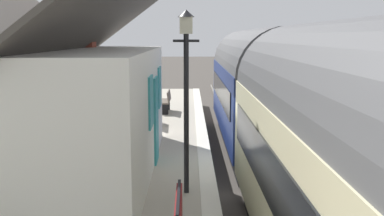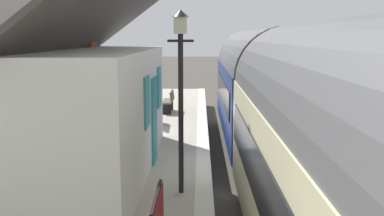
{
  "view_description": "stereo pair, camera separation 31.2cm",
  "coord_description": "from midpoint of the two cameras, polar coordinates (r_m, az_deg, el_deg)",
  "views": [
    {
      "loc": [
        -10.37,
        1.57,
        4.06
      ],
      "look_at": [
        2.59,
        1.5,
        1.97
      ],
      "focal_mm": 41.95,
      "sensor_mm": 36.0,
      "label": 1
    },
    {
      "loc": [
        -10.37,
        1.26,
        4.06
      ],
      "look_at": [
        2.59,
        1.5,
        1.97
      ],
      "focal_mm": 41.95,
      "sensor_mm": 36.0,
      "label": 2
    }
  ],
  "objects": [
    {
      "name": "ground_plane",
      "position": [
        11.23,
        7.11,
        -12.12
      ],
      "size": [
        160.0,
        160.0,
        0.0
      ],
      "primitive_type": "plane",
      "color": "#423D38"
    },
    {
      "name": "bench_platform_end",
      "position": [
        18.34,
        -3.79,
        0.93
      ],
      "size": [
        1.41,
        0.45,
        0.88
      ],
      "color": "brown",
      "rests_on": "platform"
    },
    {
      "name": "bench_near_building",
      "position": [
        15.68,
        -5.77,
        -0.49
      ],
      "size": [
        1.41,
        0.48,
        0.88
      ],
      "color": "brown",
      "rests_on": "platform"
    },
    {
      "name": "platform_edge_coping",
      "position": [
        10.82,
        0.95,
        -7.38
      ],
      "size": [
        32.0,
        0.36,
        0.02
      ],
      "primitive_type": "cube",
      "color": "beige",
      "rests_on": "platform"
    },
    {
      "name": "rail_near",
      "position": [
        11.52,
        15.3,
        -11.45
      ],
      "size": [
        52.0,
        0.08,
        0.14
      ],
      "primitive_type": "cube",
      "color": "gray",
      "rests_on": "ground"
    },
    {
      "name": "rail_far",
      "position": [
        11.23,
        8.05,
        -11.76
      ],
      "size": [
        52.0,
        0.08,
        0.14
      ],
      "primitive_type": "cube",
      "color": "gray",
      "rests_on": "ground"
    },
    {
      "name": "planter_under_sign",
      "position": [
        15.9,
        -10.06,
        -0.71
      ],
      "size": [
        0.45,
        0.45,
        0.78
      ],
      "color": "gray",
      "rests_on": "platform"
    },
    {
      "name": "station_building",
      "position": [
        10.52,
        -16.96,
        0.23
      ],
      "size": [
        7.86,
        4.29,
        5.69
      ],
      "color": "white",
      "rests_on": "platform"
    },
    {
      "name": "platform",
      "position": [
        11.24,
        -13.07,
        -9.64
      ],
      "size": [
        32.0,
        5.73,
        0.97
      ],
      "primitive_type": "cube",
      "color": "#A39B8C",
      "rests_on": "ground"
    },
    {
      "name": "train",
      "position": [
        11.46,
        11.34,
        -0.28
      ],
      "size": [
        19.4,
        2.73,
        4.32
      ],
      "color": "black",
      "rests_on": "ground"
    },
    {
      "name": "lamp_post_platform",
      "position": [
        8.58,
        -1.79,
        5.26
      ],
      "size": [
        0.32,
        0.5,
        3.57
      ],
      "color": "black",
      "rests_on": "platform"
    }
  ]
}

